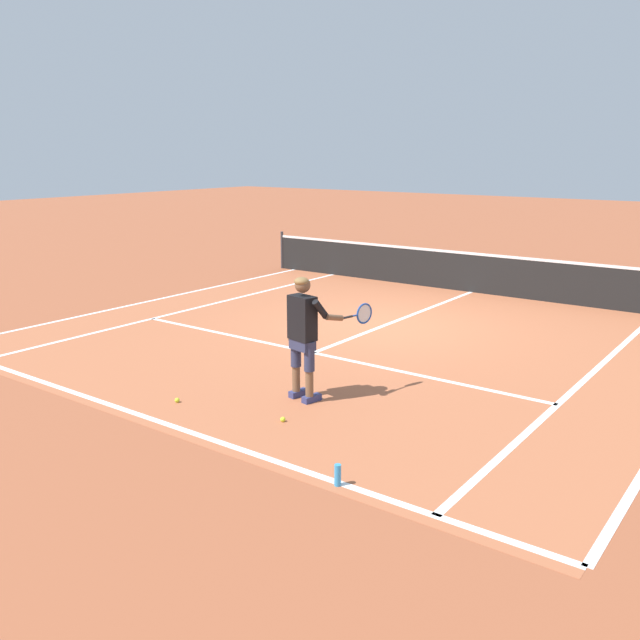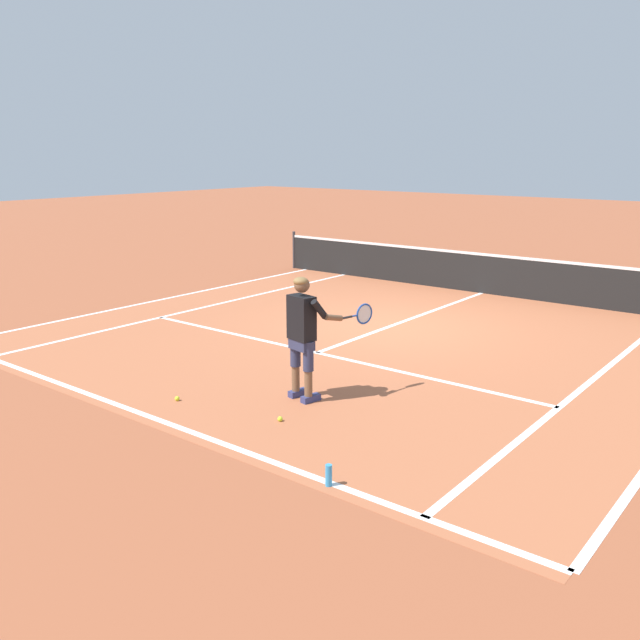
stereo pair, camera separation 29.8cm
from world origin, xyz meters
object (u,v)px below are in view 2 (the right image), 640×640
object	(u,v)px
tennis_ball_near_feet	(280,419)
tennis_ball_by_baseline	(177,399)
tennis_player	(304,330)
water_bottle	(329,475)

from	to	relation	value
tennis_ball_near_feet	tennis_ball_by_baseline	bearing A→B (deg)	-168.51
tennis_player	tennis_ball_by_baseline	distance (m)	1.98
tennis_ball_by_baseline	water_bottle	bearing A→B (deg)	-11.85
tennis_player	tennis_ball_by_baseline	xyz separation A→B (m)	(-1.32, -1.13, -0.96)
tennis_player	tennis_ball_by_baseline	world-z (taller)	tennis_player
tennis_ball_near_feet	tennis_ball_by_baseline	size ratio (longest dim) A/B	1.00
water_bottle	tennis_player	bearing A→B (deg)	135.21
tennis_ball_by_baseline	tennis_ball_near_feet	bearing A→B (deg)	11.49
tennis_ball_by_baseline	water_bottle	xyz separation A→B (m)	(3.12, -0.65, 0.08)
tennis_ball_by_baseline	water_bottle	distance (m)	3.19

